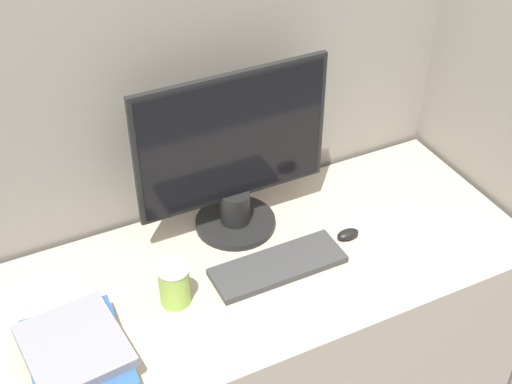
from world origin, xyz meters
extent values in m
cube|color=gray|center=(0.00, 0.68, 0.81)|extent=(1.92, 0.04, 1.62)
cube|color=gray|center=(0.80, 0.35, 0.81)|extent=(0.04, 0.70, 1.62)
cube|color=tan|center=(0.00, 0.32, 0.36)|extent=(1.52, 0.64, 0.73)
cylinder|color=black|center=(0.01, 0.50, 0.74)|extent=(0.23, 0.23, 0.02)
cylinder|color=black|center=(0.01, 0.50, 0.80)|extent=(0.09, 0.09, 0.10)
cube|color=black|center=(0.01, 0.51, 1.03)|extent=(0.56, 0.02, 0.39)
cube|color=black|center=(0.01, 0.50, 1.03)|extent=(0.53, 0.01, 0.37)
cube|color=#333333|center=(0.04, 0.28, 0.74)|extent=(0.37, 0.13, 0.02)
ellipsoid|color=black|center=(0.28, 0.31, 0.74)|extent=(0.07, 0.04, 0.03)
cylinder|color=#8CB247|center=(-0.25, 0.29, 0.78)|extent=(0.08, 0.08, 0.11)
cylinder|color=white|center=(-0.25, 0.29, 0.84)|extent=(0.08, 0.08, 0.01)
cube|color=gold|center=(-0.52, 0.20, 0.74)|extent=(0.21, 0.23, 0.02)
cube|color=#264C8C|center=(-0.53, 0.20, 0.76)|extent=(0.23, 0.31, 0.03)
cube|color=slate|center=(-0.53, 0.21, 0.79)|extent=(0.24, 0.27, 0.03)
camera|label=1|loc=(-0.63, -0.95, 2.09)|focal=50.00mm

